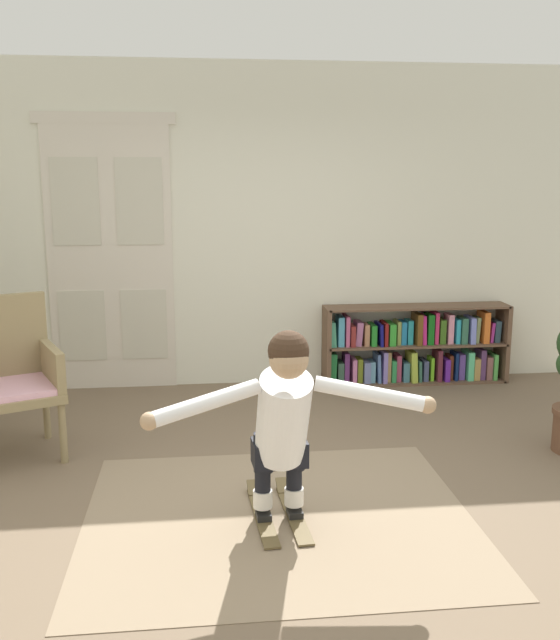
{
  "coord_description": "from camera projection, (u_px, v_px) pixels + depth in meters",
  "views": [
    {
      "loc": [
        -0.53,
        -3.84,
        1.92
      ],
      "look_at": [
        -0.07,
        0.35,
        1.05
      ],
      "focal_mm": 39.54,
      "sensor_mm": 36.0,
      "label": 1
    }
  ],
  "objects": [
    {
      "name": "bookshelf",
      "position": [
        414.0,
        348.0,
        6.59
      ],
      "size": [
        1.73,
        0.3,
        0.73
      ],
      "color": "brown",
      "rests_on": "ground"
    },
    {
      "name": "back_wall",
      "position": [
        260.0,
        227.0,
        6.42
      ],
      "size": [
        6.0,
        0.1,
        2.9
      ],
      "primitive_type": "cube",
      "color": "silver",
      "rests_on": "ground"
    },
    {
      "name": "person_skier",
      "position": [
        284.0,
        415.0,
        3.72
      ],
      "size": [
        1.48,
        0.62,
        1.08
      ],
      "color": "white",
      "rests_on": "skis_pair"
    },
    {
      "name": "rug",
      "position": [
        278.0,
        517.0,
        4.01
      ],
      "size": [
        2.2,
        1.89,
        0.01
      ],
      "primitive_type": "cube",
      "color": "#8A765E",
      "rests_on": "ground"
    },
    {
      "name": "double_door",
      "position": [
        110.0,
        254.0,
        6.26
      ],
      "size": [
        1.22,
        0.05,
        2.45
      ],
      "color": "beige",
      "rests_on": "ground"
    },
    {
      "name": "wicker_chair",
      "position": [
        10.0,
        373.0,
        4.84
      ],
      "size": [
        0.79,
        0.79,
        1.1
      ],
      "color": "#8C7A54",
      "rests_on": "ground"
    },
    {
      "name": "skis_pair",
      "position": [
        278.0,
        512.0,
        4.04
      ],
      "size": [
        0.31,
        0.75,
        0.07
      ],
      "color": "brown",
      "rests_on": "rug"
    },
    {
      "name": "ground_plane",
      "position": [
        297.0,
        504.0,
        4.18
      ],
      "size": [
        7.2,
        7.2,
        0.0
      ],
      "primitive_type": "plane",
      "color": "brown"
    }
  ]
}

